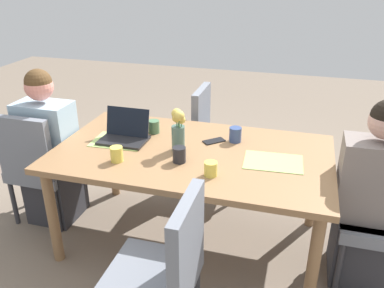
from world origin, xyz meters
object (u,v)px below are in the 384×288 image
(laptop_head_left_left_near, at_px, (125,135))
(coffee_mug_far_left, at_px, (179,155))
(chair_head_left_left_near, at_px, (38,163))
(person_head_right_left_mid, at_px, (369,206))
(dining_table, at_px, (192,161))
(phone_black, at_px, (214,141))
(coffee_mug_centre_left, at_px, (211,169))
(coffee_mug_centre_right, at_px, (117,154))
(person_head_left_left_near, at_px, (50,156))
(flower_vase, at_px, (178,128))
(coffee_mug_near_right, at_px, (154,127))
(coffee_mug_near_left, at_px, (235,135))
(chair_far_right_near, at_px, (214,134))
(chair_head_right_left_mid, at_px, (377,205))
(chair_near_left_far, at_px, (164,267))

(laptop_head_left_left_near, distance_m, coffee_mug_far_left, 0.51)
(coffee_mug_far_left, bearing_deg, laptop_head_left_left_near, 156.04)
(chair_head_left_left_near, bearing_deg, person_head_right_left_mid, 0.51)
(dining_table, distance_m, phone_black, 0.23)
(laptop_head_left_left_near, distance_m, coffee_mug_centre_left, 0.76)
(coffee_mug_centre_right, relative_size, coffee_mug_far_left, 0.98)
(coffee_mug_centre_left, distance_m, phone_black, 0.48)
(person_head_left_left_near, height_order, coffee_mug_centre_right, person_head_left_left_near)
(flower_vase, height_order, phone_black, flower_vase)
(chair_head_left_left_near, xyz_separation_m, coffee_mug_near_right, (0.83, 0.28, 0.28))
(person_head_left_left_near, xyz_separation_m, coffee_mug_near_left, (1.36, 0.21, 0.25))
(chair_far_right_near, relative_size, coffee_mug_far_left, 9.17)
(chair_head_right_left_mid, height_order, person_head_right_left_mid, person_head_right_left_mid)
(chair_head_right_left_mid, xyz_separation_m, flower_vase, (-1.27, -0.05, 0.39))
(flower_vase, height_order, coffee_mug_near_right, flower_vase)
(coffee_mug_centre_right, bearing_deg, phone_black, 41.42)
(coffee_mug_near_left, relative_size, coffee_mug_near_right, 1.11)
(flower_vase, xyz_separation_m, coffee_mug_centre_right, (-0.32, -0.25, -0.11))
(chair_head_left_left_near, distance_m, chair_far_right_near, 1.44)
(chair_head_right_left_mid, relative_size, coffee_mug_far_left, 9.17)
(person_head_right_left_mid, xyz_separation_m, phone_black, (-1.01, 0.22, 0.21))
(chair_head_left_left_near, bearing_deg, chair_head_right_left_mid, 2.31)
(chair_head_left_left_near, height_order, coffee_mug_centre_left, chair_head_left_left_near)
(flower_vase, xyz_separation_m, coffee_mug_near_right, (-0.26, 0.24, -0.11))
(chair_head_right_left_mid, xyz_separation_m, coffee_mug_far_left, (-1.21, -0.21, 0.28))
(dining_table, height_order, chair_head_right_left_mid, chair_head_right_left_mid)
(chair_far_right_near, bearing_deg, coffee_mug_near_right, -116.90)
(chair_near_left_far, xyz_separation_m, coffee_mug_centre_right, (-0.51, 0.57, 0.28))
(flower_vase, distance_m, coffee_mug_centre_right, 0.43)
(chair_head_right_left_mid, height_order, coffee_mug_centre_left, chair_head_right_left_mid)
(coffee_mug_centre_left, distance_m, coffee_mug_centre_right, 0.61)
(person_head_right_left_mid, height_order, coffee_mug_centre_right, person_head_right_left_mid)
(coffee_mug_centre_left, bearing_deg, flower_vase, 136.13)
(chair_head_left_left_near, bearing_deg, person_head_left_left_near, 51.24)
(phone_black, bearing_deg, laptop_head_left_left_near, 151.03)
(person_head_right_left_mid, bearing_deg, chair_head_right_left_mid, 51.24)
(dining_table, xyz_separation_m, chair_head_right_left_mid, (1.18, 0.04, -0.15))
(coffee_mug_near_right, bearing_deg, person_head_left_left_near, -165.31)
(chair_head_left_left_near, relative_size, chair_far_right_near, 1.00)
(coffee_mug_near_right, bearing_deg, chair_far_right_near, 63.10)
(flower_vase, bearing_deg, coffee_mug_far_left, -70.43)
(flower_vase, height_order, coffee_mug_centre_right, flower_vase)
(dining_table, height_order, person_head_left_left_near, person_head_left_left_near)
(person_head_right_left_mid, xyz_separation_m, coffee_mug_centre_right, (-1.53, -0.23, 0.25))
(chair_near_left_far, bearing_deg, coffee_mug_far_left, 101.27)
(coffee_mug_near_left, distance_m, coffee_mug_near_right, 0.60)
(chair_head_right_left_mid, bearing_deg, chair_head_left_left_near, -177.69)
(coffee_mug_centre_right, distance_m, coffee_mug_far_left, 0.39)
(chair_head_right_left_mid, relative_size, coffee_mug_near_right, 9.70)
(coffee_mug_near_left, height_order, coffee_mug_centre_right, coffee_mug_near_left)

